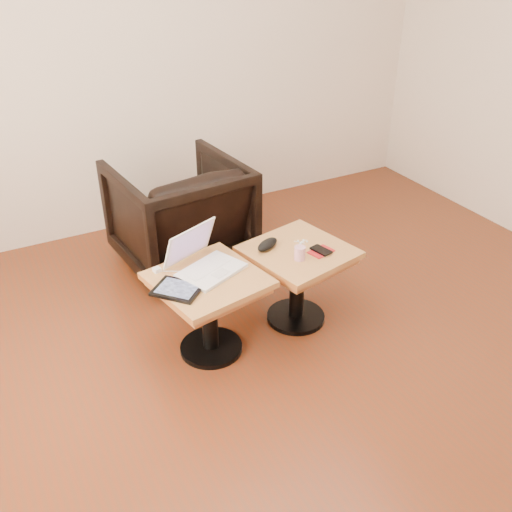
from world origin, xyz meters
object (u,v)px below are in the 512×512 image
side_table_left (209,296)px  armchair (180,215)px  striped_cup (300,253)px  side_table_right (298,268)px  laptop (204,262)px

side_table_left → armchair: (0.22, 0.99, 0.01)m
striped_cup → armchair: size_ratio=0.09×
side_table_left → striped_cup: size_ratio=7.97×
side_table_right → armchair: (-0.36, 0.96, 0.01)m
armchair → side_table_left: bearing=72.1°
side_table_left → side_table_right: bearing=-8.2°
side_table_right → armchair: size_ratio=0.77×
side_table_left → striped_cup: striped_cup is taller
side_table_left → side_table_right: size_ratio=0.98×
laptop → armchair: (0.20, 0.90, -0.16)m
laptop → striped_cup: bearing=-39.7°
laptop → side_table_right: bearing=-28.9°
side_table_right → side_table_left: bearing=170.2°
side_table_right → armchair: 1.03m
armchair → striped_cup: bearing=101.1°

